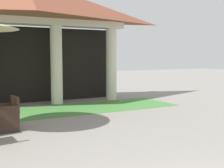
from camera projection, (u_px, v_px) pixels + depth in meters
The scene contains 3 objects.
background_pavilion at pixel (23, 9), 10.55m from camera, with size 8.24×2.66×4.54m.
lawn_strip at pixel (35, 112), 9.61m from camera, with size 10.04×2.31×0.01m, color #47843D.
patio_chair_mid_left_east at pixel (7, 115), 7.25m from camera, with size 0.58×0.64×0.83m.
Camera 1 is at (-2.38, -1.55, 1.82)m, focal length 47.96 mm.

